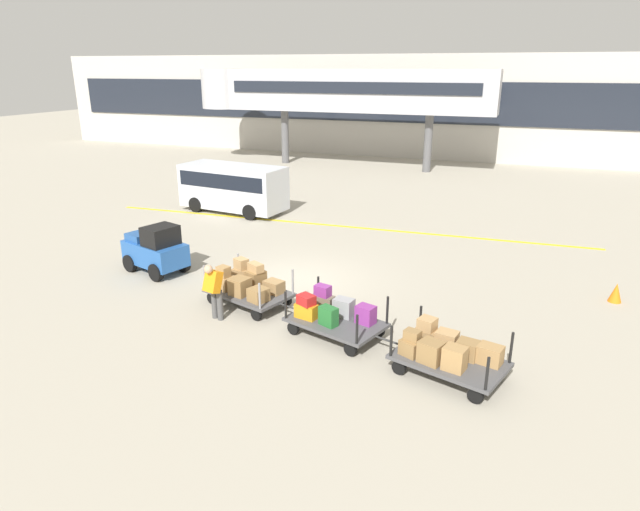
{
  "coord_description": "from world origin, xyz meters",
  "views": [
    {
      "loc": [
        6.21,
        -14.43,
        6.27
      ],
      "look_at": [
        0.88,
        -0.28,
        1.03
      ],
      "focal_mm": 30.63,
      "sensor_mm": 36.0,
      "label": 1
    }
  ],
  "objects_px": {
    "baggage_cart_lead": "(248,285)",
    "safety_cone_near": "(616,293)",
    "baggage_cart_tail": "(446,352)",
    "shuttle_van": "(233,185)",
    "baggage_cart_middle": "(333,314)",
    "baggage_handler": "(214,289)",
    "baggage_tug": "(156,250)"
  },
  "relations": [
    {
      "from": "baggage_cart_lead",
      "to": "safety_cone_near",
      "type": "xyz_separation_m",
      "value": [
        9.6,
        3.77,
        -0.28
      ]
    },
    {
      "from": "baggage_cart_middle",
      "to": "safety_cone_near",
      "type": "xyz_separation_m",
      "value": [
        6.79,
        4.62,
        -0.24
      ]
    },
    {
      "from": "baggage_cart_middle",
      "to": "safety_cone_near",
      "type": "height_order",
      "value": "baggage_cart_middle"
    },
    {
      "from": "baggage_cart_tail",
      "to": "shuttle_van",
      "type": "xyz_separation_m",
      "value": [
        -11.12,
        10.77,
        0.7
      ]
    },
    {
      "from": "baggage_cart_middle",
      "to": "shuttle_van",
      "type": "xyz_separation_m",
      "value": [
        -8.24,
        9.83,
        0.72
      ]
    },
    {
      "from": "shuttle_van",
      "to": "safety_cone_near",
      "type": "distance_m",
      "value": 15.94
    },
    {
      "from": "baggage_cart_lead",
      "to": "shuttle_van",
      "type": "bearing_deg",
      "value": 121.21
    },
    {
      "from": "baggage_cart_tail",
      "to": "baggage_tug",
      "type": "bearing_deg",
      "value": 162.6
    },
    {
      "from": "baggage_cart_lead",
      "to": "baggage_handler",
      "type": "relative_size",
      "value": 1.97
    },
    {
      "from": "baggage_handler",
      "to": "shuttle_van",
      "type": "bearing_deg",
      "value": 116.69
    },
    {
      "from": "baggage_cart_middle",
      "to": "baggage_handler",
      "type": "height_order",
      "value": "baggage_handler"
    },
    {
      "from": "baggage_tug",
      "to": "baggage_cart_middle",
      "type": "height_order",
      "value": "baggage_tug"
    },
    {
      "from": "baggage_cart_lead",
      "to": "baggage_cart_tail",
      "type": "height_order",
      "value": "baggage_cart_lead"
    },
    {
      "from": "baggage_cart_tail",
      "to": "safety_cone_near",
      "type": "distance_m",
      "value": 6.8
    },
    {
      "from": "shuttle_van",
      "to": "safety_cone_near",
      "type": "relative_size",
      "value": 9.09
    },
    {
      "from": "baggage_cart_tail",
      "to": "baggage_cart_middle",
      "type": "bearing_deg",
      "value": 162.02
    },
    {
      "from": "baggage_tug",
      "to": "shuttle_van",
      "type": "bearing_deg",
      "value": 101.01
    },
    {
      "from": "baggage_cart_lead",
      "to": "shuttle_van",
      "type": "height_order",
      "value": "shuttle_van"
    },
    {
      "from": "baggage_cart_lead",
      "to": "baggage_handler",
      "type": "bearing_deg",
      "value": -105.15
    },
    {
      "from": "baggage_cart_tail",
      "to": "shuttle_van",
      "type": "height_order",
      "value": "shuttle_van"
    },
    {
      "from": "baggage_cart_tail",
      "to": "baggage_cart_lead",
      "type": "bearing_deg",
      "value": 162.54
    },
    {
      "from": "shuttle_van",
      "to": "safety_cone_near",
      "type": "bearing_deg",
      "value": -19.11
    },
    {
      "from": "baggage_cart_tail",
      "to": "safety_cone_near",
      "type": "bearing_deg",
      "value": 54.86
    },
    {
      "from": "baggage_cart_middle",
      "to": "baggage_cart_tail",
      "type": "distance_m",
      "value": 3.03
    },
    {
      "from": "shuttle_van",
      "to": "baggage_cart_tail",
      "type": "bearing_deg",
      "value": -44.07
    },
    {
      "from": "baggage_cart_lead",
      "to": "safety_cone_near",
      "type": "distance_m",
      "value": 10.31
    },
    {
      "from": "baggage_handler",
      "to": "baggage_cart_lead",
      "type": "bearing_deg",
      "value": 74.85
    },
    {
      "from": "baggage_tug",
      "to": "safety_cone_near",
      "type": "bearing_deg",
      "value": 10.66
    },
    {
      "from": "baggage_tug",
      "to": "baggage_cart_lead",
      "type": "distance_m",
      "value": 4.12
    },
    {
      "from": "baggage_cart_tail",
      "to": "shuttle_van",
      "type": "relative_size",
      "value": 0.62
    },
    {
      "from": "baggage_cart_middle",
      "to": "baggage_handler",
      "type": "distance_m",
      "value": 3.16
    },
    {
      "from": "baggage_tug",
      "to": "shuttle_van",
      "type": "height_order",
      "value": "shuttle_van"
    }
  ]
}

